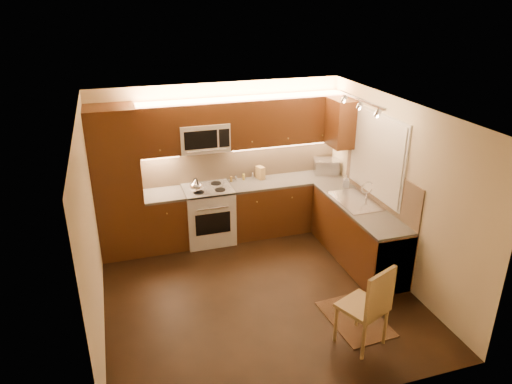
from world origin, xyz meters
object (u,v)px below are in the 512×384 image
object	(u,v)px
kettle	(196,185)
dining_chair	(363,305)
microwave	(204,137)
stove	(209,214)
knife_block	(260,173)
soap_bottle	(346,181)
sink	(356,197)
toaster_oven	(326,166)

from	to	relation	value
kettle	dining_chair	bearing A→B (deg)	-81.86
microwave	dining_chair	distance (m)	3.50
stove	knife_block	distance (m)	1.10
kettle	soap_bottle	bearing A→B (deg)	-28.53
microwave	knife_block	xyz separation A→B (m)	(0.93, 0.05, -0.71)
knife_block	stove	bearing A→B (deg)	174.00
stove	sink	xyz separation A→B (m)	(2.00, -1.12, 0.52)
stove	microwave	size ratio (longest dim) A/B	1.21
stove	microwave	distance (m)	1.27
knife_block	microwave	bearing A→B (deg)	165.86
stove	toaster_oven	xyz separation A→B (m)	(2.09, 0.10, 0.56)
knife_block	dining_chair	world-z (taller)	knife_block
stove	sink	size ratio (longest dim) A/B	1.07
toaster_oven	knife_block	xyz separation A→B (m)	(-1.16, 0.08, -0.02)
stove	kettle	world-z (taller)	kettle
toaster_oven	knife_block	world-z (taller)	toaster_oven
stove	soap_bottle	size ratio (longest dim) A/B	4.60
soap_bottle	dining_chair	distance (m)	2.61
microwave	soap_bottle	bearing A→B (deg)	-18.65
microwave	stove	bearing A→B (deg)	-90.00
sink	soap_bottle	distance (m)	0.56
sink	knife_block	world-z (taller)	knife_block
toaster_oven	microwave	bearing A→B (deg)	-165.28
knife_block	dining_chair	distance (m)	3.18
microwave	knife_block	size ratio (longest dim) A/B	3.57
dining_chair	toaster_oven	bearing A→B (deg)	49.56
kettle	knife_block	size ratio (longest dim) A/B	1.09
stove	sink	distance (m)	2.35
microwave	kettle	bearing A→B (deg)	-129.23
kettle	knife_block	distance (m)	1.17
dining_chair	microwave	bearing A→B (deg)	87.16
microwave	toaster_oven	size ratio (longest dim) A/B	1.86
sink	dining_chair	xyz separation A→B (m)	(-0.86, -1.83, -0.45)
sink	stove	bearing A→B (deg)	150.64
kettle	toaster_oven	size ratio (longest dim) A/B	0.57
sink	toaster_oven	xyz separation A→B (m)	(0.09, 1.22, 0.05)
sink	soap_bottle	size ratio (longest dim) A/B	4.30
stove	dining_chair	world-z (taller)	dining_chair
microwave	kettle	xyz separation A→B (m)	(-0.20, -0.24, -0.68)
microwave	toaster_oven	bearing A→B (deg)	-0.97
soap_bottle	dining_chair	size ratio (longest dim) A/B	0.19
microwave	sink	bearing A→B (deg)	-32.21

